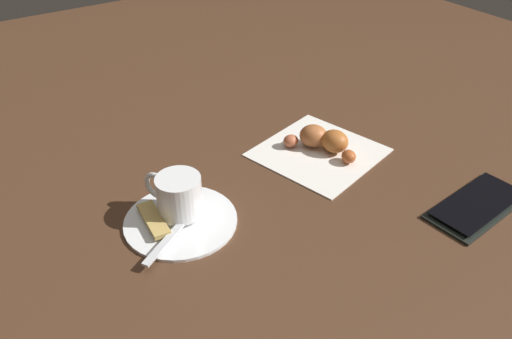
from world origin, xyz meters
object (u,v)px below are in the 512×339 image
Objects in this scene: teaspoon at (185,219)px; napkin at (318,152)px; espresso_cup at (178,195)px; cell_phone at (477,205)px; croissant at (323,140)px; sugar_packet at (154,219)px; saucer at (181,220)px.

teaspoon reaches higher than napkin.
espresso_cup is 0.39m from cell_phone.
teaspoon is at bearing 151.57° from cell_phone.
croissant is 0.70× the size of cell_phone.
cell_phone is (0.37, -0.20, -0.01)m from sugar_packet.
espresso_cup is 0.48× the size of napkin.
teaspoon is 0.76× the size of cell_phone.
espresso_cup is at bearing 93.79° from sugar_packet.
saucer is at bearing -114.31° from espresso_cup.
cell_phone is (0.09, -0.22, 0.00)m from napkin.
espresso_cup is 0.73× the size of croissant.
espresso_cup reaches higher than saucer.
sugar_packet is at bearing 151.23° from cell_phone.
cell_phone is at bearing -67.80° from napkin.
cell_phone reaches higher than napkin.
croissant reaches higher than teaspoon.
croissant is at bearing 110.00° from cell_phone.
saucer is at bearing 75.64° from sugar_packet.
espresso_cup reaches higher than sugar_packet.
sugar_packet is at bearing 160.58° from saucer.
teaspoon is at bearing -79.13° from saucer.
croissant is at bearing 4.08° from espresso_cup.
croissant is at bearing 98.47° from sugar_packet.
croissant is at bearing 6.26° from saucer.
espresso_cup is (0.00, 0.01, 0.03)m from saucer.
napkin is 0.02m from croissant.
napkin is at bearing 3.88° from espresso_cup.
napkin is (0.24, 0.02, -0.03)m from espresso_cup.
espresso_cup is 1.15× the size of sugar_packet.
saucer is 0.01m from teaspoon.
teaspoon is at bearing 62.92° from sugar_packet.
croissant is (0.25, 0.02, -0.02)m from espresso_cup.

